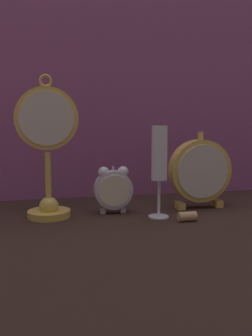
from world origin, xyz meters
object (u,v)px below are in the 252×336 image
object	(u,v)px
pocket_watch_on_stand	(47,154)
champagne_flute	(159,160)
mantel_clock_silver	(200,171)
alarm_clock_twin_bell	(113,188)
wine_cork	(187,216)

from	to	relation	value
pocket_watch_on_stand	champagne_flute	distance (m)	0.26
pocket_watch_on_stand	mantel_clock_silver	size ratio (longest dim) A/B	1.67
mantel_clock_silver	alarm_clock_twin_bell	bearing A→B (deg)	-178.20
wine_cork	pocket_watch_on_stand	bearing A→B (deg)	161.14
alarm_clock_twin_bell	pocket_watch_on_stand	bearing A→B (deg)	-178.50
pocket_watch_on_stand	champagne_flute	xyz separation A→B (m)	(0.25, -0.06, -0.01)
mantel_clock_silver	champagne_flute	distance (m)	0.15
mantel_clock_silver	wine_cork	xyz separation A→B (m)	(-0.08, -0.12, -0.09)
wine_cork	mantel_clock_silver	bearing A→B (deg)	55.66
mantel_clock_silver	pocket_watch_on_stand	bearing A→B (deg)	-178.32
alarm_clock_twin_bell	mantel_clock_silver	size ratio (longest dim) A/B	0.59
champagne_flute	wine_cork	size ratio (longest dim) A/B	5.17
alarm_clock_twin_bell	champagne_flute	distance (m)	0.14
alarm_clock_twin_bell	mantel_clock_silver	xyz separation A→B (m)	(0.23, 0.01, 0.03)
alarm_clock_twin_bell	champagne_flute	size ratio (longest dim) A/B	0.54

